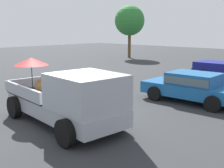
{
  "coord_description": "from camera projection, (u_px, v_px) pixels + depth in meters",
  "views": [
    {
      "loc": [
        7.69,
        -5.59,
        3.23
      ],
      "look_at": [
        0.18,
        2.25,
        1.1
      ],
      "focal_mm": 45.4,
      "sensor_mm": 36.0,
      "label": 1
    }
  ],
  "objects": [
    {
      "name": "pickup_truck_main",
      "position": [
        69.0,
        99.0,
        9.29
      ],
      "size": [
        5.19,
        2.61,
        2.2
      ],
      "rotation": [
        0.0,
        0.0,
        -0.09
      ],
      "color": "black",
      "rests_on": "ground"
    },
    {
      "name": "parked_sedan_near",
      "position": [
        192.0,
        86.0,
        12.52
      ],
      "size": [
        4.36,
        2.11,
        1.33
      ],
      "rotation": [
        0.0,
        0.0,
        3.18
      ],
      "color": "black",
      "rests_on": "ground"
    },
    {
      "name": "tree_by_lot",
      "position": [
        130.0,
        21.0,
        31.13
      ],
      "size": [
        3.29,
        3.29,
        5.75
      ],
      "color": "brown",
      "rests_on": "ground"
    },
    {
      "name": "ground_plane",
      "position": [
        63.0,
        123.0,
        9.8
      ],
      "size": [
        80.0,
        80.0,
        0.0
      ],
      "primitive_type": "plane",
      "color": "#2D3033"
    }
  ]
}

